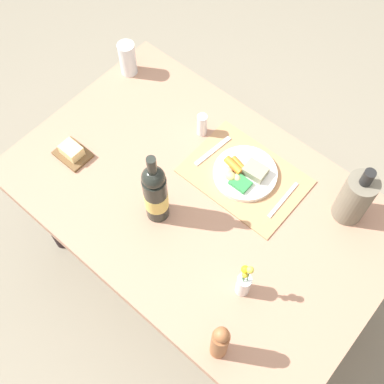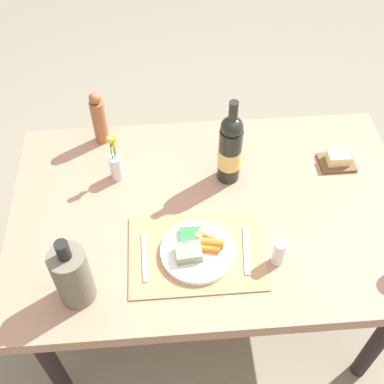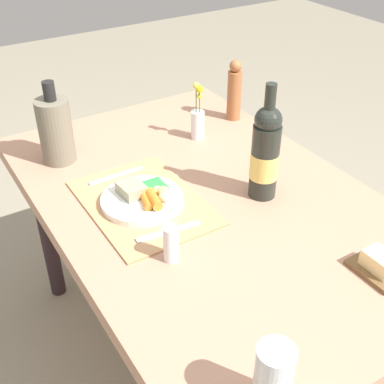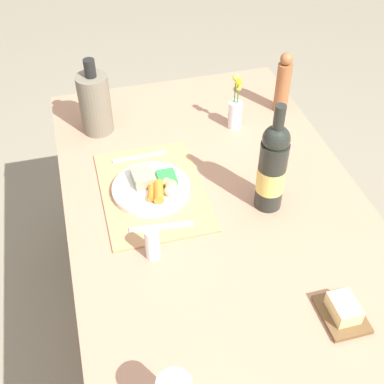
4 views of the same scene
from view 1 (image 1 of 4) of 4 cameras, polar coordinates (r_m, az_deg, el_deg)
name	(u,v)px [view 1 (image 1 of 4)]	position (r m, az deg, el deg)	size (l,w,h in m)	color
ground_plane	(198,267)	(2.38, 0.71, -8.86)	(8.00, 8.00, 0.00)	gray
dining_table	(200,207)	(1.79, 0.93, -1.74)	(1.38, 0.89, 0.71)	tan
placemat	(245,176)	(1.78, 6.30, 1.87)	(0.43, 0.31, 0.01)	tan
dinner_plate	(245,173)	(1.77, 6.28, 2.27)	(0.24, 0.24, 0.05)	white
fork	(283,200)	(1.75, 10.78, -0.92)	(0.01, 0.18, 0.01)	silver
knife	(213,151)	(1.83, 2.49, 4.92)	(0.02, 0.18, 0.01)	silver
salt_shaker	(202,125)	(1.85, 1.20, 8.01)	(0.04, 0.04, 0.10)	white
water_tumbler	(128,60)	(2.06, -7.64, 15.27)	(0.07, 0.07, 0.15)	silver
butter_dish	(72,152)	(1.86, -14.08, 4.63)	(0.13, 0.10, 0.05)	brown
flower_vase	(244,283)	(1.54, 6.17, -10.71)	(0.05, 0.05, 0.20)	silver
pepper_mill	(220,342)	(1.44, 3.32, -17.44)	(0.05, 0.05, 0.23)	#9D5E37
cooler_bottle	(355,198)	(1.70, 18.85, -0.65)	(0.11, 0.11, 0.27)	#6F6856
wine_bottle	(155,193)	(1.58, -4.36, -0.17)	(0.08, 0.08, 0.34)	#242823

